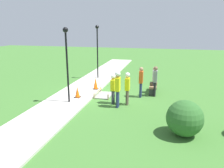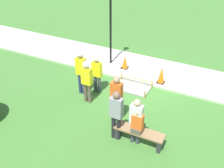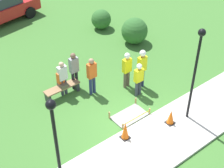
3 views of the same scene
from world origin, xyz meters
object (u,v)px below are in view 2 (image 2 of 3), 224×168
(bystander_in_white_shirt, at_px, (116,113))
(lamppost_near, at_px, (111,10))
(worker_trainee, at_px, (97,71))
(traffic_cone_near_patch, at_px, (161,75))
(park_bench, at_px, (139,134))
(person_seated_on_bench, at_px, (138,123))
(worker_assistant, at_px, (81,68))
(bystander_in_gray_shirt, at_px, (136,119))
(worker_supervisor, at_px, (87,78))
(bystander_in_orange_shirt, at_px, (116,96))
(traffic_cone_far_patch, at_px, (125,62))

(bystander_in_white_shirt, bearing_deg, lamppost_near, -61.52)
(worker_trainee, relative_size, bystander_in_white_shirt, 0.90)
(worker_trainee, height_order, bystander_in_white_shirt, bystander_in_white_shirt)
(traffic_cone_near_patch, bearing_deg, bystander_in_white_shirt, 85.65)
(park_bench, bearing_deg, bystander_in_white_shirt, 9.63)
(person_seated_on_bench, height_order, worker_assistant, worker_assistant)
(bystander_in_gray_shirt, bearing_deg, worker_supervisor, -26.84)
(person_seated_on_bench, bearing_deg, bystander_in_gray_shirt, -6.33)
(worker_supervisor, height_order, bystander_in_orange_shirt, bystander_in_orange_shirt)
(person_seated_on_bench, height_order, bystander_in_gray_shirt, bystander_in_gray_shirt)
(person_seated_on_bench, distance_m, lamppost_near, 5.79)
(worker_assistant, relative_size, bystander_in_gray_shirt, 1.14)
(bystander_in_gray_shirt, bearing_deg, worker_trainee, -39.19)
(bystander_in_orange_shirt, bearing_deg, worker_supervisor, -20.32)
(bystander_in_gray_shirt, bearing_deg, bystander_in_orange_shirt, -35.16)
(person_seated_on_bench, height_order, worker_supervisor, worker_supervisor)
(worker_assistant, xyz_separation_m, worker_trainee, (-0.51, -0.36, -0.22))
(worker_supervisor, xyz_separation_m, bystander_in_gray_shirt, (-2.54, 1.29, -0.11))
(traffic_cone_near_patch, bearing_deg, worker_supervisor, 48.94)
(traffic_cone_far_patch, relative_size, park_bench, 0.40)
(worker_trainee, bearing_deg, worker_supervisor, 90.09)
(bystander_in_gray_shirt, bearing_deg, lamppost_near, -55.04)
(bystander_in_white_shirt, bearing_deg, person_seated_on_bench, -173.66)
(person_seated_on_bench, distance_m, bystander_in_orange_shirt, 1.33)
(park_bench, bearing_deg, worker_assistant, -27.76)
(worker_supervisor, height_order, bystander_in_gray_shirt, worker_supervisor)
(traffic_cone_near_patch, relative_size, lamppost_near, 0.19)
(person_seated_on_bench, relative_size, worker_assistant, 0.46)
(worker_trainee, distance_m, bystander_in_white_shirt, 2.87)
(person_seated_on_bench, bearing_deg, park_bench, -134.55)
(traffic_cone_near_patch, height_order, bystander_in_gray_shirt, bystander_in_gray_shirt)
(worker_trainee, bearing_deg, person_seated_on_bench, 141.41)
(bystander_in_gray_shirt, xyz_separation_m, lamppost_near, (3.11, -4.45, 1.75))
(worker_trainee, bearing_deg, bystander_in_white_shirt, 131.22)
(person_seated_on_bench, bearing_deg, traffic_cone_near_patch, -83.70)
(worker_trainee, xyz_separation_m, bystander_in_gray_shirt, (-2.54, 2.07, -0.00))
(bystander_in_orange_shirt, height_order, bystander_in_white_shirt, bystander_in_white_shirt)
(worker_trainee, bearing_deg, park_bench, 142.61)
(bystander_in_orange_shirt, height_order, lamppost_near, lamppost_near)
(lamppost_near, bearing_deg, person_seated_on_bench, 125.46)
(worker_assistant, bearing_deg, worker_supervisor, 140.32)
(traffic_cone_far_patch, xyz_separation_m, bystander_in_gray_shirt, (-2.29, 4.29, 0.55))
(worker_supervisor, height_order, worker_assistant, worker_assistant)
(traffic_cone_near_patch, height_order, worker_supervisor, worker_supervisor)
(traffic_cone_near_patch, bearing_deg, bystander_in_orange_shirt, 77.56)
(bystander_in_white_shirt, bearing_deg, bystander_in_orange_shirt, -64.87)
(worker_assistant, bearing_deg, bystander_in_orange_shirt, 154.08)
(park_bench, xyz_separation_m, worker_supervisor, (2.65, -1.24, 0.73))
(person_seated_on_bench, xyz_separation_m, worker_trainee, (2.61, -2.08, 0.13))
(traffic_cone_near_patch, distance_m, bystander_in_orange_shirt, 3.19)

